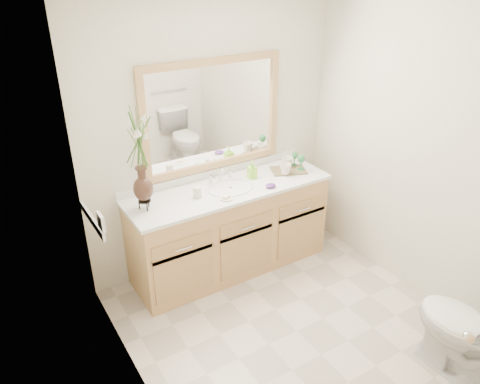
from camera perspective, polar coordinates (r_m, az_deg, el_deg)
floor at (r=3.85m, az=6.94°, el=-16.46°), size 2.60×2.60×0.00m
ceiling at (r=2.81m, az=9.82°, el=21.88°), size 2.40×2.60×0.02m
wall_back at (r=4.14m, az=-3.36°, el=6.66°), size 2.40×0.02×2.40m
wall_left at (r=2.63m, az=-12.66°, el=-6.72°), size 0.02×2.60×2.40m
wall_right at (r=3.97m, az=21.69°, el=3.85°), size 0.02×2.60×2.40m
vanity at (r=4.26m, az=-1.22°, el=-4.61°), size 1.80×0.55×0.80m
counter at (r=4.06m, az=-1.28°, el=0.38°), size 1.84×0.57×0.03m
sink at (r=4.07m, az=-1.14°, el=-0.20°), size 0.38×0.34×0.23m
mirror at (r=4.05m, az=-3.29°, el=9.29°), size 1.32×0.04×0.97m
switch_plate at (r=3.39m, az=-16.60°, el=-3.49°), size 0.02×0.12×0.12m
door at (r=2.39m, az=22.54°, el=-18.65°), size 0.80×0.03×2.00m
toilet at (r=3.61m, az=26.00°, el=-15.25°), size 0.42×0.75×0.74m
flower_vase at (r=3.58m, az=-12.20°, el=5.12°), size 0.18×0.18×0.75m
tumbler at (r=3.89m, az=-5.22°, el=0.00°), size 0.07×0.07×0.09m
soap_dish at (r=3.85m, az=-1.67°, el=-0.75°), size 0.11×0.11×0.03m
soap_bottle at (r=4.20m, az=1.48°, el=2.64°), size 0.07×0.07×0.15m
purple_dish at (r=4.05m, az=3.75°, el=0.78°), size 0.12×0.11×0.03m
tray at (r=4.38m, az=5.93°, el=2.65°), size 0.37×0.31×0.02m
mug_left at (r=4.27m, az=5.57°, el=2.88°), size 0.11×0.11×0.11m
mug_right at (r=4.41m, az=5.80°, el=3.69°), size 0.13×0.12×0.11m
goblet_front at (r=4.36m, az=7.47°, el=3.95°), size 0.07×0.07×0.15m
goblet_back at (r=4.45m, az=6.66°, el=4.36°), size 0.06×0.06×0.13m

